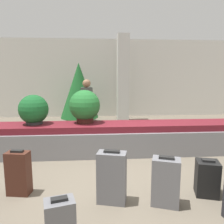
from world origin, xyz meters
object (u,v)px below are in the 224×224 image
Objects in this scene: suitcase_2 at (207,178)px; decorated_tree at (79,91)px; traveler_0 at (87,103)px; suitcase_5 at (60,221)px; suitcase_1 at (166,182)px; suitcase_3 at (19,173)px; pillar at (123,78)px; suitcase_7 at (112,177)px; potted_plant_0 at (34,110)px; potted_plant_1 at (85,106)px.

suitcase_2 is 0.24× the size of decorated_tree.
decorated_tree reaches higher than traveler_0.
suitcase_2 is at bearing 7.11° from suitcase_5.
traveler_0 reaches higher than suitcase_1.
suitcase_2 is at bearing -67.95° from decorated_tree.
suitcase_2 is at bearing 4.37° from suitcase_3.
pillar is 5.63m from suitcase_2.
decorated_tree is at bearing 124.73° from suitcase_1.
decorated_tree is at bearing 128.69° from suitcase_2.
suitcase_7 is 0.33× the size of decorated_tree.
suitcase_3 is (-1.97, 0.41, -0.00)m from suitcase_1.
suitcase_3 is 1.84m from potted_plant_0.
potted_plant_0 reaches higher than suitcase_7.
suitcase_5 is 4.13m from traveler_0.
suitcase_5 is 0.68× the size of suitcase_7.
suitcase_1 reaches higher than suitcase_5.
suitcase_1 is 0.41× the size of traveler_0.
suitcase_7 is at bearing -84.54° from traveler_0.
decorated_tree is at bearing 93.54° from suitcase_3.
suitcase_7 is at bearing -160.01° from suitcase_2.
potted_plant_1 is (1.08, 0.06, 0.06)m from potted_plant_0.
traveler_0 is at bearing 51.98° from potted_plant_0.
potted_plant_1 is at bearing 3.15° from potted_plant_0.
traveler_0 is (1.07, 1.37, -0.01)m from potted_plant_0.
potted_plant_1 is (-0.44, 2.07, 0.67)m from suitcase_7.
suitcase_1 is 0.30× the size of decorated_tree.
pillar is 5.78m from suitcase_1.
pillar is 1.69m from decorated_tree.
suitcase_5 is at bearing -87.84° from decorated_tree.
pillar reaches higher than potted_plant_1.
suitcase_1 is at bearing -44.09° from potted_plant_0.
suitcase_2 is at bearing -84.70° from pillar.
traveler_0 is at bearing -120.80° from pillar.
traveler_0 is (0.85, 3.09, 0.63)m from suitcase_3.
potted_plant_1 is 0.33× the size of decorated_tree.
suitcase_7 is at bearing 35.77° from suitcase_5.
pillar reaches higher than suitcase_1.
suitcase_7 is 0.45× the size of traveler_0.
suitcase_1 is 5.71m from decorated_tree.
potted_plant_1 is (-1.27, -3.45, -0.59)m from pillar.
suitcase_2 is 1.08× the size of suitcase_5.
suitcase_1 is (-0.15, -5.63, -1.29)m from pillar.
suitcase_5 is 2.95m from potted_plant_0.
potted_plant_0 is 0.40× the size of traveler_0.
suitcase_7 is at bearing -169.98° from suitcase_1.
suitcase_1 is at bearing -91.54° from pillar.
potted_plant_0 is 3.41m from decorated_tree.
suitcase_5 is at bearing -70.62° from potted_plant_0.
pillar is at bearing 108.07° from suitcase_1.
potted_plant_1 reaches higher than potted_plant_0.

